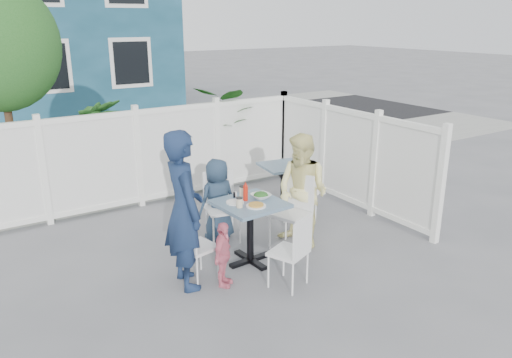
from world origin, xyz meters
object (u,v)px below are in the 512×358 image
chair_right (294,206)px  main_table (250,216)px  spare_table (283,174)px  toddler (223,255)px  chair_left (193,242)px  man (184,210)px  boy (218,199)px  woman (302,191)px  chair_near (294,247)px  chair_back (221,201)px

chair_right → main_table: bearing=78.2°
spare_table → toddler: 2.72m
chair_left → man: size_ratio=0.46×
toddler → spare_table: bearing=-3.1°
spare_table → chair_left: chair_left is taller
boy → chair_right: bearing=127.5°
main_table → chair_right: size_ratio=0.81×
man → boy: bearing=-38.0°
toddler → woman: bearing=-27.3°
main_table → woman: (0.86, 0.06, 0.14)m
chair_near → woman: bearing=24.8°
woman → chair_right: bearing=-119.1°
chair_left → chair_back: 1.23m
main_table → toddler: size_ratio=1.03×
boy → chair_back: bearing=125.0°
chair_back → woman: woman is taller
woman → boy: size_ratio=1.34×
chair_near → toddler: 0.82m
spare_table → chair_back: 1.58m
main_table → chair_right: 0.75m
spare_table → man: (-2.43, -1.45, 0.37)m
chair_left → chair_near: size_ratio=0.98×
man → toddler: 0.68m
main_table → spare_table: main_table is taller
chair_near → woman: (0.79, 0.87, 0.27)m
man → woman: man is taller
boy → man: bearing=38.9°
woman → toddler: (-1.45, -0.39, -0.38)m
chair_near → main_table: bearing=72.4°
chair_near → chair_right: bearing=30.1°
chair_left → chair_near: bearing=38.2°
main_table → toddler: 0.71m
chair_near → chair_back: bearing=68.1°
chair_left → man: bearing=-98.0°
man → toddler: man is taller
chair_right → boy: bearing=25.3°
main_table → boy: bearing=89.2°
spare_table → toddler: (-2.10, -1.73, -0.16)m
spare_table → chair_near: bearing=-123.2°
spare_table → chair_back: (-1.47, -0.57, 0.01)m
main_table → chair_back: size_ratio=0.84×
chair_near → man: man is taller
chair_near → boy: size_ratio=0.75×
chair_left → woman: bearing=82.1°
chair_left → chair_near: chair_near is taller
spare_table → toddler: size_ratio=0.97×
woman → man: bearing=-103.0°
spare_table → chair_right: (-0.77, -1.31, 0.04)m
main_table → woman: bearing=3.8°
chair_back → boy: bearing=-36.3°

